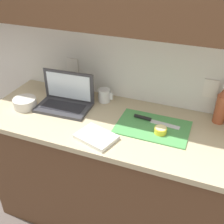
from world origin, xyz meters
TOP-DOWN VIEW (x-y plane):
  - wall_back at (-0.00, 0.25)m, footprint 5.20×0.38m
  - counter_unit at (0.02, 0.00)m, footprint 2.33×0.65m
  - laptop at (-0.69, 0.06)m, footprint 0.37×0.23m
  - cutting_board at (-0.07, 0.03)m, footprint 0.44×0.29m
  - knife at (-0.11, 0.08)m, footprint 0.29×0.05m
  - lemon_half_cut at (-0.01, -0.02)m, footprint 0.07×0.07m
  - bottle_oil_tall at (0.29, 0.24)m, footprint 0.07×0.07m
  - measuring_cup at (-0.47, 0.22)m, footprint 0.11×0.09m
  - bowl_white at (-0.94, -0.05)m, footprint 0.16×0.16m
  - dish_towel at (-0.34, -0.20)m, footprint 0.26×0.22m

SIDE VIEW (x-z plane):
  - counter_unit at x=0.02m, z-range 0.01..0.89m
  - cutting_board at x=-0.07m, z-range 0.88..0.89m
  - dish_towel at x=-0.34m, z-range 0.88..0.91m
  - knife at x=-0.11m, z-range 0.89..0.91m
  - lemon_half_cut at x=-0.01m, z-range 0.89..0.93m
  - bowl_white at x=-0.94m, z-range 0.88..0.95m
  - measuring_cup at x=-0.47m, z-range 0.88..0.97m
  - laptop at x=-0.69m, z-range 0.82..1.05m
  - bottle_oil_tall at x=0.29m, z-range 0.87..1.13m
  - wall_back at x=0.00m, z-range 0.26..2.86m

